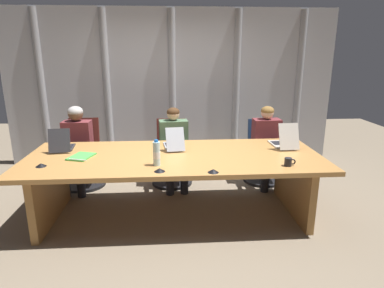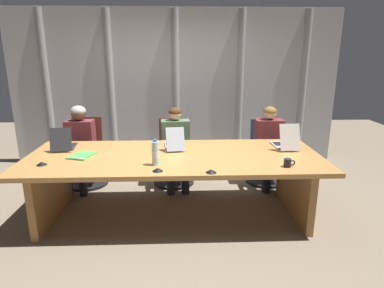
% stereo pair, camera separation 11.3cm
% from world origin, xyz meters
% --- Properties ---
extents(ground_plane, '(11.14, 11.14, 0.00)m').
position_xyz_m(ground_plane, '(0.00, 0.00, 0.00)').
color(ground_plane, '#7F705B').
extents(conference_table, '(3.38, 1.33, 0.76)m').
position_xyz_m(conference_table, '(0.00, 0.00, 0.60)').
color(conference_table, '#B77F42').
rests_on(conference_table, ground_plane).
extents(curtain_backdrop, '(5.57, 0.17, 2.61)m').
position_xyz_m(curtain_backdrop, '(0.00, 2.09, 1.30)').
color(curtain_backdrop, '#B2B2B7').
rests_on(curtain_backdrop, ground_plane).
extents(laptop_left_end, '(0.29, 0.41, 0.29)m').
position_xyz_m(laptop_left_end, '(-1.35, 0.31, 0.82)').
color(laptop_left_end, '#2D2D33').
rests_on(laptop_left_end, conference_table).
extents(laptop_left_mid, '(0.27, 0.48, 0.28)m').
position_xyz_m(laptop_left_mid, '(-0.00, 0.31, 0.81)').
color(laptop_left_mid, '#A8ADB7').
rests_on(laptop_left_mid, conference_table).
extents(laptop_center, '(0.26, 0.47, 0.32)m').
position_xyz_m(laptop_center, '(1.37, 0.27, 0.82)').
color(laptop_center, beige).
rests_on(laptop_center, conference_table).
extents(office_chair_left_end, '(0.60, 0.60, 0.97)m').
position_xyz_m(office_chair_left_end, '(-1.32, 1.06, 0.36)').
color(office_chair_left_end, '#511E19').
rests_on(office_chair_left_end, ground_plane).
extents(office_chair_left_mid, '(0.60, 0.60, 0.94)m').
position_xyz_m(office_chair_left_mid, '(-0.03, 1.06, 0.36)').
color(office_chair_left_mid, '#511E19').
rests_on(office_chair_left_mid, ground_plane).
extents(office_chair_center, '(0.60, 0.60, 0.92)m').
position_xyz_m(office_chair_center, '(1.37, 1.06, 0.35)').
color(office_chair_center, navy).
rests_on(office_chair_center, ground_plane).
extents(person_left_end, '(0.40, 0.55, 1.18)m').
position_xyz_m(person_left_end, '(-1.35, 0.91, 0.68)').
color(person_left_end, brown).
rests_on(person_left_end, ground_plane).
extents(person_left_mid, '(0.45, 0.57, 1.15)m').
position_xyz_m(person_left_mid, '(0.01, 0.90, 0.65)').
color(person_left_mid, '#4C6B4C').
rests_on(person_left_mid, ground_plane).
extents(person_center, '(0.41, 0.55, 1.15)m').
position_xyz_m(person_center, '(1.37, 0.90, 0.66)').
color(person_center, brown).
rests_on(person_center, ground_plane).
extents(water_bottle_primary, '(0.08, 0.08, 0.28)m').
position_xyz_m(water_bottle_primary, '(-0.19, -0.33, 0.89)').
color(water_bottle_primary, silver).
rests_on(water_bottle_primary, conference_table).
extents(coffee_mug_near, '(0.12, 0.08, 0.09)m').
position_xyz_m(coffee_mug_near, '(1.18, -0.45, 0.80)').
color(coffee_mug_near, black).
rests_on(coffee_mug_near, conference_table).
extents(conference_mic_left_side, '(0.11, 0.11, 0.03)m').
position_xyz_m(conference_mic_left_side, '(-0.16, -0.52, 0.78)').
color(conference_mic_left_side, black).
rests_on(conference_mic_left_side, conference_table).
extents(conference_mic_middle, '(0.11, 0.11, 0.03)m').
position_xyz_m(conference_mic_middle, '(0.37, -0.59, 0.78)').
color(conference_mic_middle, black).
rests_on(conference_mic_middle, conference_table).
extents(conference_mic_right_side, '(0.11, 0.11, 0.03)m').
position_xyz_m(conference_mic_right_side, '(-1.39, -0.29, 0.78)').
color(conference_mic_right_side, black).
rests_on(conference_mic_right_side, conference_table).
extents(spiral_notepad, '(0.30, 0.36, 0.03)m').
position_xyz_m(spiral_notepad, '(-1.05, -0.01, 0.77)').
color(spiral_notepad, '#4CB74C').
rests_on(spiral_notepad, conference_table).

